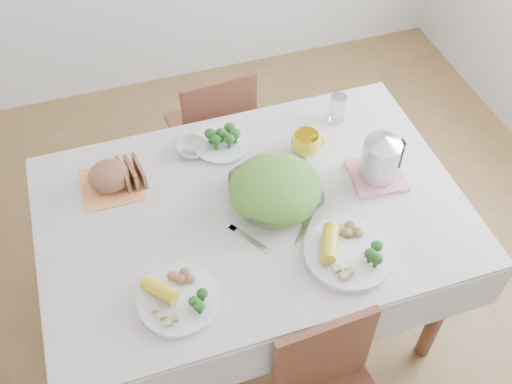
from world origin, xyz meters
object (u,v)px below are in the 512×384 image
object	(u,v)px
dinner_plate_right	(348,254)
dining_table	(253,269)
yellow_mug	(306,143)
salad_bowl	(275,194)
electric_kettle	(381,154)
chair_far	(210,118)
dinner_plate_left	(179,300)

from	to	relation	value
dinner_plate_right	dining_table	bearing A→B (deg)	129.03
dinner_plate_right	yellow_mug	size ratio (longest dim) A/B	2.63
salad_bowl	dinner_plate_right	bearing A→B (deg)	-63.48
dining_table	electric_kettle	world-z (taller)	electric_kettle
chair_far	yellow_mug	size ratio (longest dim) A/B	7.10
dinner_plate_left	dining_table	bearing A→B (deg)	41.01
chair_far	yellow_mug	bearing A→B (deg)	105.22
dinner_plate_left	dinner_plate_right	size ratio (longest dim) A/B	0.88
dinner_plate_left	yellow_mug	bearing A→B (deg)	39.00
dining_table	salad_bowl	bearing A→B (deg)	5.02
dinner_plate_right	yellow_mug	bearing A→B (deg)	85.39
chair_far	yellow_mug	xyz separation A→B (m)	(0.23, -0.63, 0.34)
dinner_plate_left	electric_kettle	xyz separation A→B (m)	(0.82, 0.29, 0.11)
salad_bowl	electric_kettle	distance (m)	0.40
dining_table	salad_bowl	distance (m)	0.43
chair_far	dinner_plate_left	size ratio (longest dim) A/B	3.06
salad_bowl	dinner_plate_right	distance (m)	0.34
dining_table	dinner_plate_right	distance (m)	0.55
dinner_plate_left	dinner_plate_right	world-z (taller)	dinner_plate_right
chair_far	dinner_plate_left	bearing A→B (deg)	66.13
salad_bowl	dinner_plate_left	distance (m)	0.52
dining_table	yellow_mug	xyz separation A→B (m)	(0.28, 0.21, 0.43)
dinner_plate_right	electric_kettle	world-z (taller)	electric_kettle
dinner_plate_left	electric_kettle	size ratio (longest dim) A/B	1.38
dinner_plate_left	yellow_mug	xyz separation A→B (m)	(0.61, 0.50, 0.03)
dining_table	dinner_plate_right	xyz separation A→B (m)	(0.24, -0.30, 0.40)
electric_kettle	chair_far	bearing A→B (deg)	118.09
chair_far	salad_bowl	xyz separation A→B (m)	(0.04, -0.82, 0.34)
dinner_plate_left	chair_far	bearing A→B (deg)	71.12
dinner_plate_right	electric_kettle	bearing A→B (deg)	50.36
chair_far	electric_kettle	world-z (taller)	electric_kettle
salad_bowl	electric_kettle	bearing A→B (deg)	-0.97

